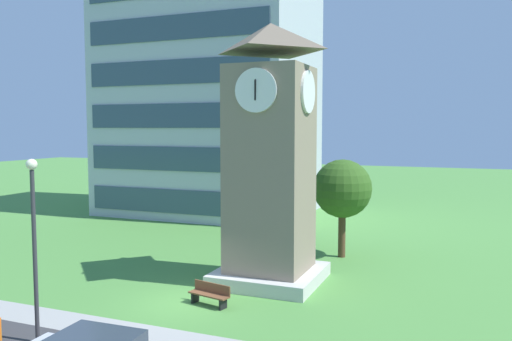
# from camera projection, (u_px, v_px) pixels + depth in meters

# --- Properties ---
(ground_plane) EXTENTS (160.00, 160.00, 0.00)m
(ground_plane) POSITION_uv_depth(u_px,v_px,m) (184.00, 303.00, 21.22)
(ground_plane) COLOR #4C893D
(kerb_strip) EXTENTS (120.00, 1.60, 0.01)m
(kerb_strip) POSITION_uv_depth(u_px,v_px,m) (136.00, 333.00, 18.09)
(kerb_strip) COLOR #9E9E99
(kerb_strip) RESTS_ON ground
(office_building) EXTENTS (16.26, 11.57, 22.40)m
(office_building) POSITION_uv_depth(u_px,v_px,m) (210.00, 79.00, 43.47)
(office_building) COLOR #B7BCC6
(office_building) RESTS_ON ground
(clock_tower) EXTENTS (4.58, 4.58, 11.77)m
(clock_tower) POSITION_uv_depth(u_px,v_px,m) (270.00, 168.00, 23.69)
(clock_tower) COLOR gray
(clock_tower) RESTS_ON ground
(park_bench) EXTENTS (1.86, 0.86, 0.88)m
(park_bench) POSITION_uv_depth(u_px,v_px,m) (210.00, 294.00, 20.88)
(park_bench) COLOR brown
(park_bench) RESTS_ON ground
(street_lamp) EXTENTS (0.36, 0.36, 6.12)m
(street_lamp) POSITION_uv_depth(u_px,v_px,m) (34.00, 230.00, 17.00)
(street_lamp) COLOR #333338
(street_lamp) RESTS_ON ground
(tree_streetside) EXTENTS (3.20, 3.20, 5.40)m
(tree_streetside) POSITION_uv_depth(u_px,v_px,m) (342.00, 189.00, 28.43)
(tree_streetside) COLOR #513823
(tree_streetside) RESTS_ON ground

